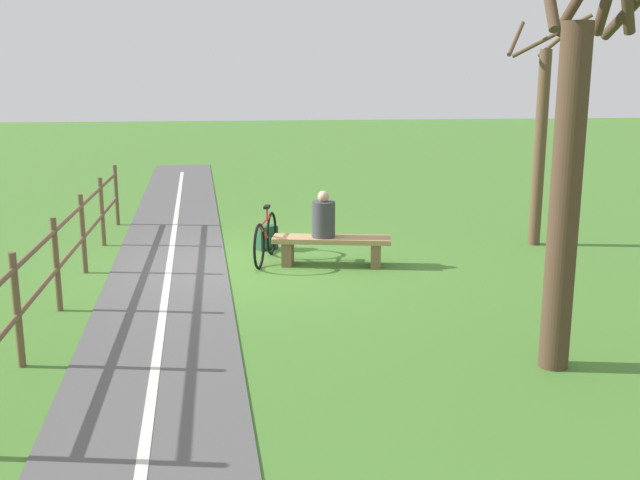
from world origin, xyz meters
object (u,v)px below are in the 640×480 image
backpack (267,238)px  tree_mid_field (572,165)px  bench (332,245)px  person_seated (323,218)px  bicycle (266,238)px  tree_far_right (540,137)px

backpack → tree_mid_field: 6.63m
bench → person_seated: 0.47m
person_seated → bicycle: bearing=-11.3°
bench → bicycle: bearing=-10.0°
bench → tree_mid_field: bearing=122.8°
backpack → bench: bearing=128.2°
person_seated → bench: bearing=180.0°
person_seated → tree_far_right: (-4.01, -1.07, 1.15)m
tree_far_right → bicycle: bearing=8.0°
backpack → tree_mid_field: bearing=115.7°
tree_far_right → bench: bearing=15.7°
bench → bicycle: bicycle is taller
person_seated → backpack: 1.58m
bench → bicycle: 1.12m
backpack → person_seated: bearing=124.9°
bicycle → tree_far_right: (-4.92, -0.69, 1.55)m
bench → tree_far_right: tree_far_right is taller
person_seated → tree_mid_field: bearing=124.2°
bench → tree_mid_field: 5.15m
tree_far_right → backpack: bearing=-1.7°
person_seated → tree_mid_field: size_ratio=0.16×
bench → person_seated: bearing=-0.0°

